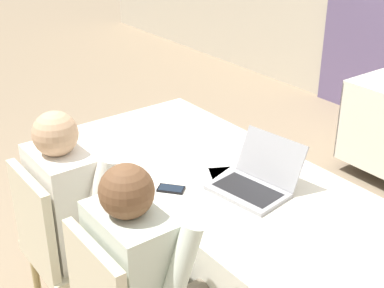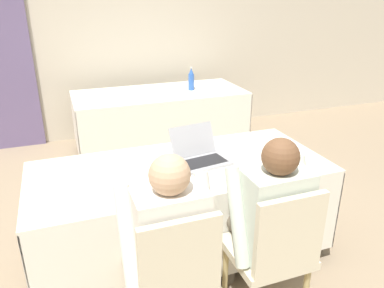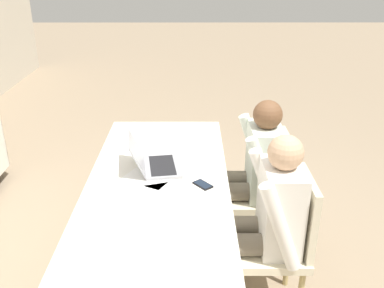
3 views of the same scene
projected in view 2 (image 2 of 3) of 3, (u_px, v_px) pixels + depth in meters
The scene contains 13 objects.
ground_plane at pixel (182, 254), 2.87m from camera, with size 24.00×24.00×0.00m, color gray.
wall_back at pixel (110, 35), 4.84m from camera, with size 12.00×0.06×2.70m.
conference_table_near at pixel (181, 188), 2.65m from camera, with size 2.05×0.90×0.74m.
conference_table_far at pixel (160, 105), 4.59m from camera, with size 2.05×0.90×0.74m.
laptop at pixel (201, 156), 2.65m from camera, with size 0.39×0.38×0.23m.
cell_phone at pixel (184, 186), 2.32m from camera, with size 0.14×0.13×0.01m.
paper_beside_laptop at pixel (156, 168), 2.56m from camera, with size 0.29×0.34×0.00m.
paper_centre_table at pixel (181, 162), 2.66m from camera, with size 0.32×0.36×0.00m.
water_bottle at pixel (191, 80), 4.58m from camera, with size 0.07×0.07×0.28m.
chair_near_left at pixel (174, 275), 1.93m from camera, with size 0.44×0.44×0.92m.
chair_near_right at pixel (274, 250), 2.12m from camera, with size 0.44×0.44×0.92m.
person_checkered_shirt at pixel (167, 238), 1.96m from camera, with size 0.50×0.52×1.18m.
person_white_shirt at pixel (267, 216), 2.15m from camera, with size 0.50×0.52×1.18m.
Camera 2 is at (-0.74, -2.22, 1.86)m, focal length 35.00 mm.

